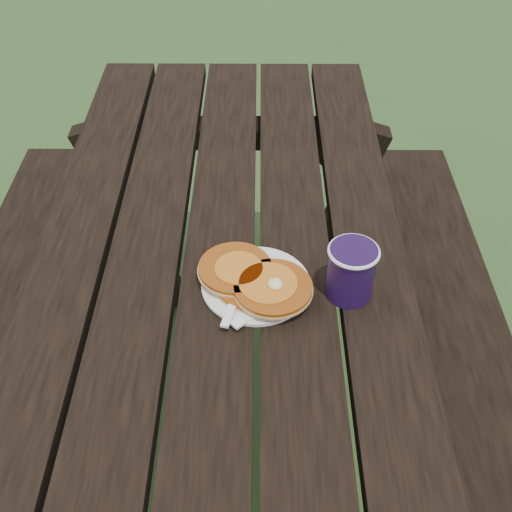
{
  "coord_description": "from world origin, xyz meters",
  "views": [
    {
      "loc": [
        0.08,
        -0.88,
        1.62
      ],
      "look_at": [
        0.07,
        0.01,
        0.8
      ],
      "focal_mm": 45.0,
      "sensor_mm": 36.0,
      "label": 1
    }
  ],
  "objects_px": {
    "plate": "(256,285)",
    "coffee_cup": "(351,269)",
    "picnic_table": "(224,394)",
    "pancake_stack": "(255,280)"
  },
  "relations": [
    {
      "from": "picnic_table",
      "to": "plate",
      "type": "relative_size",
      "value": 8.97
    },
    {
      "from": "picnic_table",
      "to": "plate",
      "type": "height_order",
      "value": "plate"
    },
    {
      "from": "pancake_stack",
      "to": "plate",
      "type": "bearing_deg",
      "value": 71.13
    },
    {
      "from": "plate",
      "to": "pancake_stack",
      "type": "xyz_separation_m",
      "value": [
        -0.0,
        -0.01,
        0.02
      ]
    },
    {
      "from": "picnic_table",
      "to": "pancake_stack",
      "type": "height_order",
      "value": "pancake_stack"
    },
    {
      "from": "plate",
      "to": "coffee_cup",
      "type": "distance_m",
      "value": 0.18
    },
    {
      "from": "pancake_stack",
      "to": "coffee_cup",
      "type": "bearing_deg",
      "value": -2.76
    },
    {
      "from": "plate",
      "to": "coffee_cup",
      "type": "xyz_separation_m",
      "value": [
        0.17,
        -0.01,
        0.06
      ]
    },
    {
      "from": "picnic_table",
      "to": "coffee_cup",
      "type": "relative_size",
      "value": 16.39
    },
    {
      "from": "picnic_table",
      "to": "plate",
      "type": "xyz_separation_m",
      "value": [
        0.07,
        -0.03,
        0.39
      ]
    }
  ]
}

